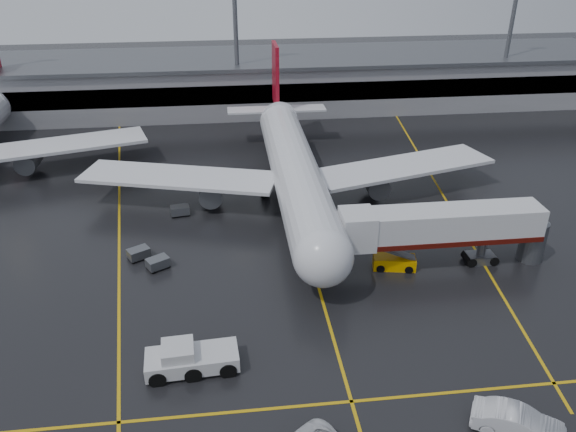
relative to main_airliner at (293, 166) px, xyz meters
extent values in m
plane|color=black|center=(0.00, -9.70, -4.21)|extent=(220.00, 220.00, 0.00)
cube|color=gold|center=(0.00, -9.70, -4.20)|extent=(0.25, 90.00, 0.02)
cube|color=gold|center=(0.00, -31.70, -4.20)|extent=(60.00, 0.25, 0.02)
cube|color=gold|center=(-20.00, 0.30, -4.20)|extent=(9.99, 69.35, 0.02)
cube|color=gold|center=(18.00, 0.30, -4.20)|extent=(7.57, 69.64, 0.02)
cube|color=gray|center=(0.00, 38.30, -0.21)|extent=(120.00, 18.00, 8.00)
cube|color=black|center=(0.00, 29.50, 0.29)|extent=(120.00, 0.40, 3.00)
cube|color=#595B60|center=(0.00, 38.30, 4.09)|extent=(122.00, 19.00, 0.60)
cylinder|color=#595B60|center=(-5.00, 32.30, 8.29)|extent=(0.70, 0.70, 25.00)
cylinder|color=#595B60|center=(40.00, 32.30, 8.29)|extent=(0.70, 0.70, 25.00)
cylinder|color=silver|center=(0.00, -1.70, -0.01)|extent=(5.20, 36.00, 5.20)
sphere|color=silver|center=(0.00, -19.70, -0.01)|extent=(5.20, 5.20, 5.20)
cone|color=silver|center=(0.00, 19.30, 0.59)|extent=(4.94, 8.00, 4.94)
cube|color=maroon|center=(0.00, 20.30, 5.49)|extent=(0.50, 5.50, 8.50)
cube|color=silver|center=(0.00, 19.30, 0.79)|extent=(14.00, 3.00, 0.25)
cube|color=silver|center=(-13.00, 0.30, -0.81)|extent=(22.80, 11.83, 0.40)
cube|color=silver|center=(13.00, 0.30, -0.81)|extent=(22.80, 11.83, 0.40)
cylinder|color=#595B60|center=(-9.50, -0.70, -2.21)|extent=(2.60, 4.50, 2.60)
cylinder|color=#595B60|center=(9.50, -0.70, -2.21)|extent=(2.60, 4.50, 2.60)
cylinder|color=#595B60|center=(0.00, -16.70, -3.21)|extent=(0.56, 0.56, 2.00)
cylinder|color=#595B60|center=(-3.20, 1.30, -3.21)|extent=(0.56, 0.56, 2.00)
cylinder|color=#595B60|center=(3.20, 1.30, -3.21)|extent=(0.56, 0.56, 2.00)
cylinder|color=black|center=(0.00, -16.70, -3.76)|extent=(0.40, 1.10, 1.10)
cylinder|color=black|center=(-3.20, 1.30, -3.66)|extent=(1.00, 1.40, 1.40)
cylinder|color=black|center=(3.20, 1.30, -3.66)|extent=(1.00, 1.40, 1.40)
cube|color=silver|center=(-29.00, 12.30, -0.81)|extent=(22.80, 11.83, 0.40)
cylinder|color=#595B60|center=(-32.50, 11.30, -2.21)|extent=(2.60, 4.50, 2.60)
cube|color=silver|center=(12.00, -15.70, 0.19)|extent=(18.00, 3.20, 3.00)
cube|color=#4A0C07|center=(12.00, -15.70, -1.11)|extent=(18.00, 3.30, 0.50)
cube|color=silver|center=(3.80, -15.70, 0.19)|extent=(3.00, 3.40, 3.30)
cylinder|color=#595B60|center=(16.00, -15.70, -2.71)|extent=(0.80, 0.80, 3.00)
cube|color=#595B60|center=(16.00, -15.70, -3.76)|extent=(2.60, 1.60, 0.90)
cylinder|color=#595B60|center=(21.00, -15.70, -2.21)|extent=(2.40, 2.40, 4.00)
cylinder|color=black|center=(14.90, -15.70, -3.76)|extent=(0.90, 1.80, 0.90)
cylinder|color=black|center=(17.10, -15.70, -3.76)|extent=(0.90, 1.80, 0.90)
cube|color=silver|center=(-10.82, -27.21, -3.35)|extent=(6.83, 3.10, 1.14)
cube|color=silver|center=(-11.77, -27.27, -2.40)|extent=(2.43, 2.43, 0.95)
cube|color=black|center=(-11.77, -27.27, -2.40)|extent=(2.19, 2.19, 0.86)
cylinder|color=black|center=(-13.29, -27.37, -3.68)|extent=(1.42, 2.93, 1.24)
cylinder|color=black|center=(-10.82, -27.21, -3.68)|extent=(1.42, 2.93, 1.24)
cylinder|color=black|center=(-8.35, -27.05, -3.68)|extent=(1.42, 2.93, 1.24)
cube|color=#E59A02|center=(7.56, -15.72, -3.61)|extent=(4.15, 2.33, 1.20)
cube|color=#595B60|center=(7.56, -15.72, -2.47)|extent=(3.89, 1.66, 1.37)
cylinder|color=black|center=(6.28, -15.48, -3.88)|extent=(1.09, 1.96, 0.76)
cylinder|color=black|center=(8.85, -15.96, -3.88)|extent=(1.09, 1.96, 0.76)
imported|color=silver|center=(9.85, -35.60, -3.26)|extent=(5.99, 4.53, 1.89)
cube|color=#595B60|center=(-14.47, -13.24, -3.56)|extent=(2.38, 2.14, 0.90)
cylinder|color=black|center=(-14.90, -14.08, -4.03)|extent=(0.40, 0.20, 0.40)
cylinder|color=black|center=(-13.52, -13.27, -4.03)|extent=(0.40, 0.20, 0.40)
cylinder|color=black|center=(-15.41, -13.22, -4.03)|extent=(0.40, 0.20, 0.40)
cylinder|color=black|center=(-14.03, -12.41, -4.03)|extent=(0.40, 0.20, 0.40)
cube|color=#595B60|center=(-16.45, -11.28, -3.56)|extent=(2.38, 2.13, 0.90)
cylinder|color=black|center=(-16.89, -12.12, -4.03)|extent=(0.40, 0.20, 0.40)
cylinder|color=black|center=(-15.51, -11.31, -4.03)|extent=(0.40, 0.20, 0.40)
cylinder|color=black|center=(-17.39, -11.25, -4.03)|extent=(0.40, 0.20, 0.40)
cylinder|color=black|center=(-16.01, -10.44, -4.03)|extent=(0.40, 0.20, 0.40)
cube|color=#595B60|center=(-12.94, -2.53, -3.56)|extent=(2.19, 1.61, 0.90)
cylinder|color=black|center=(-13.65, -3.15, -4.03)|extent=(0.40, 0.20, 0.40)
cylinder|color=black|center=(-12.07, -2.89, -4.03)|extent=(0.40, 0.20, 0.40)
cylinder|color=black|center=(-13.82, -2.17, -4.03)|extent=(0.40, 0.20, 0.40)
cylinder|color=black|center=(-12.24, -1.90, -4.03)|extent=(0.40, 0.20, 0.40)
camera|label=1|loc=(-7.61, -59.33, 24.94)|focal=35.39mm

